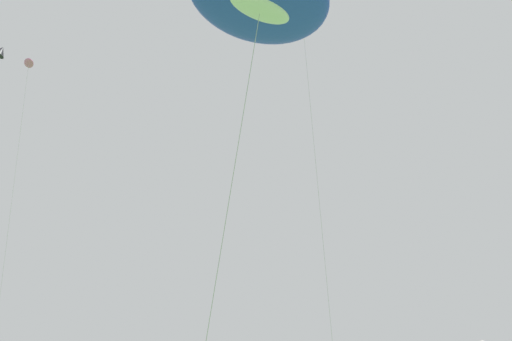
# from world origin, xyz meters

# --- Properties ---
(small_kite_bird_shape) EXTENTS (3.62, 1.53, 21.86)m
(small_kite_bird_shape) POSITION_xyz_m (8.31, 9.67, 21.34)
(small_kite_bird_shape) COLOR blue
(small_kite_bird_shape) RESTS_ON ground
(small_kite_streamer_purple) EXTENTS (1.41, 1.44, 22.56)m
(small_kite_streamer_purple) POSITION_xyz_m (-2.13, 30.40, 21.96)
(small_kite_streamer_purple) COLOR black
(small_kite_streamer_purple) RESTS_ON ground
(small_kite_tiny_distant) EXTENTS (3.26, 1.30, 22.38)m
(small_kite_tiny_distant) POSITION_xyz_m (-0.11, 30.06, 21.84)
(small_kite_tiny_distant) COLOR pink
(small_kite_tiny_distant) RESTS_ON ground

